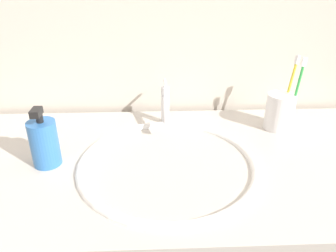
{
  "coord_description": "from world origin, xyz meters",
  "views": [
    {
      "loc": [
        -0.01,
        -0.69,
        1.31
      ],
      "look_at": [
        0.02,
        0.0,
        0.96
      ],
      "focal_mm": 35.18,
      "sensor_mm": 36.0,
      "label": 1
    }
  ],
  "objects_px": {
    "toothbrush_cup": "(280,112)",
    "toothbrush_green": "(297,90)",
    "toothbrush_yellow": "(290,87)",
    "soap_dispenser": "(44,142)",
    "faucet": "(165,106)"
  },
  "relations": [
    {
      "from": "faucet",
      "to": "toothbrush_yellow",
      "type": "height_order",
      "value": "toothbrush_yellow"
    },
    {
      "from": "soap_dispenser",
      "to": "toothbrush_green",
      "type": "bearing_deg",
      "value": 13.16
    },
    {
      "from": "toothbrush_green",
      "to": "toothbrush_yellow",
      "type": "distance_m",
      "value": 0.03
    },
    {
      "from": "toothbrush_yellow",
      "to": "soap_dispenser",
      "type": "bearing_deg",
      "value": -164.37
    },
    {
      "from": "faucet",
      "to": "toothbrush_cup",
      "type": "distance_m",
      "value": 0.33
    },
    {
      "from": "soap_dispenser",
      "to": "toothbrush_cup",
      "type": "bearing_deg",
      "value": 14.67
    },
    {
      "from": "toothbrush_cup",
      "to": "soap_dispenser",
      "type": "xyz_separation_m",
      "value": [
        -0.62,
        -0.16,
        0.01
      ]
    },
    {
      "from": "toothbrush_green",
      "to": "soap_dispenser",
      "type": "distance_m",
      "value": 0.67
    },
    {
      "from": "toothbrush_cup",
      "to": "toothbrush_green",
      "type": "height_order",
      "value": "toothbrush_green"
    },
    {
      "from": "toothbrush_cup",
      "to": "soap_dispenser",
      "type": "relative_size",
      "value": 0.7
    },
    {
      "from": "toothbrush_green",
      "to": "toothbrush_yellow",
      "type": "relative_size",
      "value": 1.01
    },
    {
      "from": "toothbrush_green",
      "to": "toothbrush_cup",
      "type": "bearing_deg",
      "value": 164.63
    },
    {
      "from": "faucet",
      "to": "toothbrush_green",
      "type": "distance_m",
      "value": 0.37
    },
    {
      "from": "toothbrush_cup",
      "to": "toothbrush_yellow",
      "type": "height_order",
      "value": "toothbrush_yellow"
    },
    {
      "from": "toothbrush_yellow",
      "to": "soap_dispenser",
      "type": "relative_size",
      "value": 1.36
    }
  ]
}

